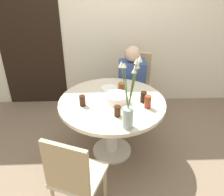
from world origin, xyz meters
The scene contains 15 objects.
ground_plane centered at (0.00, 0.00, 0.00)m, with size 16.00×16.00×0.00m, color #7A6651.
wall_back centered at (0.00, 1.24, 1.30)m, with size 8.00×0.05×2.60m.
doorway_panel centered at (-1.12, 1.21, 1.02)m, with size 0.90×0.01×2.05m.
dining_table centered at (0.00, 0.00, 0.57)m, with size 1.15×1.15×0.70m.
chair_near_front centered at (0.35, 0.84, 0.52)m, with size 0.52×0.52×0.92m.
chair_left_flank centered at (-0.34, -0.85, 0.52)m, with size 0.52×0.52×0.92m.
birthday_cake centered at (0.06, -0.02, 0.75)m, with size 0.23×0.23×0.13m.
flower_vase centered at (0.13, -0.45, 0.93)m, with size 0.20×0.19×0.66m.
side_plate centered at (-0.02, 0.29, 0.71)m, with size 0.19×0.19×0.01m.
drink_glass_0 centered at (-0.31, -0.07, 0.76)m, with size 0.06×0.06×0.11m.
drink_glass_1 centered at (0.36, -0.14, 0.77)m, with size 0.07×0.07×0.14m.
drink_glass_2 centered at (0.11, 0.19, 0.76)m, with size 0.07×0.07×0.12m.
drink_glass_3 centered at (0.33, -0.02, 0.76)m, with size 0.07×0.07×0.12m.
drink_glass_4 centered at (0.04, -0.28, 0.76)m, with size 0.07×0.07×0.11m.
person_woman centered at (0.29, 0.70, 0.51)m, with size 0.34×0.24×1.08m.
Camera 1 is at (-0.08, -2.29, 2.08)m, focal length 40.00 mm.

